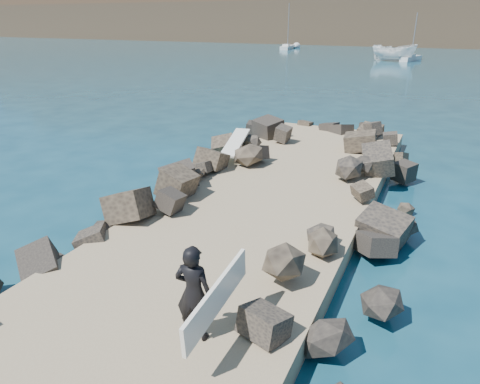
# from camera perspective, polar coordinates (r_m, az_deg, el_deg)

# --- Properties ---
(ground) EXTENTS (800.00, 800.00, 0.00)m
(ground) POSITION_cam_1_polar(r_m,az_deg,el_deg) (12.88, 1.92, -4.67)
(ground) COLOR #0F384C
(ground) RESTS_ON ground
(jetty) EXTENTS (6.00, 26.00, 0.60)m
(jetty) POSITION_cam_1_polar(r_m,az_deg,el_deg) (11.15, -2.23, -7.49)
(jetty) COLOR #8C7759
(jetty) RESTS_ON ground
(riprap_left) EXTENTS (2.60, 22.00, 1.00)m
(riprap_left) POSITION_cam_1_polar(r_m,az_deg,el_deg) (12.87, -12.73, -2.79)
(riprap_left) COLOR black
(riprap_left) RESTS_ON ground
(riprap_right) EXTENTS (2.60, 22.00, 1.00)m
(riprap_right) POSITION_cam_1_polar(r_m,az_deg,el_deg) (10.63, 13.22, -8.48)
(riprap_right) COLOR black
(riprap_right) RESTS_ON ground
(surfboard_resting) EXTENTS (1.00, 2.49, 0.08)m
(surfboard_resting) POSITION_cam_1_polar(r_m,az_deg,el_deg) (17.39, -0.64, 6.26)
(surfboard_resting) COLOR white
(surfboard_resting) RESTS_ON riprap_left
(boat_imported) EXTENTS (6.41, 2.88, 2.41)m
(boat_imported) POSITION_cam_1_polar(r_m,az_deg,el_deg) (68.31, 19.83, 17.10)
(boat_imported) COLOR white
(boat_imported) RESTS_ON ground
(surfer_with_board) EXTENTS (0.87, 2.24, 1.80)m
(surfer_with_board) POSITION_cam_1_polar(r_m,az_deg,el_deg) (7.43, -5.76, -13.34)
(surfer_with_board) COLOR black
(surfer_with_board) RESTS_ON jetty
(sailboat_b) EXTENTS (2.66, 5.48, 6.65)m
(sailboat_b) POSITION_cam_1_polar(r_m,az_deg,el_deg) (69.84, 21.83, 16.22)
(sailboat_b) COLOR silver
(sailboat_b) RESTS_ON ground
(sailboat_e) EXTENTS (2.49, 7.33, 8.65)m
(sailboat_e) POSITION_cam_1_polar(r_m,az_deg,el_deg) (91.07, 6.34, 18.64)
(sailboat_e) COLOR silver
(sailboat_e) RESTS_ON ground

